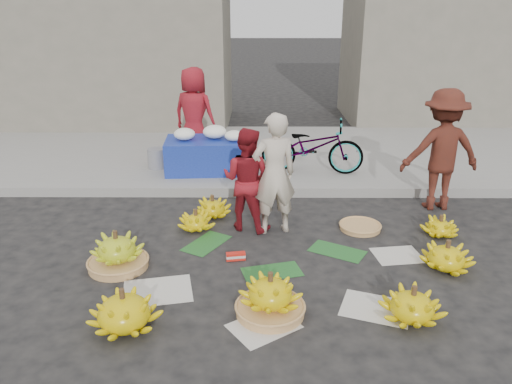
{
  "coord_description": "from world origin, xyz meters",
  "views": [
    {
      "loc": [
        -0.25,
        -5.08,
        2.8
      ],
      "look_at": [
        -0.28,
        0.47,
        0.7
      ],
      "focal_mm": 35.0,
      "sensor_mm": 36.0,
      "label": 1
    }
  ],
  "objects_px": {
    "banana_bunch_0": "(117,252)",
    "flower_table": "(206,153)",
    "banana_bunch_4": "(447,256)",
    "vendor_cream": "(274,174)",
    "bicycle": "(312,147)"
  },
  "relations": [
    {
      "from": "banana_bunch_0",
      "to": "bicycle",
      "type": "distance_m",
      "value": 3.97
    },
    {
      "from": "vendor_cream",
      "to": "bicycle",
      "type": "distance_m",
      "value": 2.22
    },
    {
      "from": "banana_bunch_0",
      "to": "banana_bunch_4",
      "type": "distance_m",
      "value": 3.69
    },
    {
      "from": "vendor_cream",
      "to": "flower_table",
      "type": "relative_size",
      "value": 1.15
    },
    {
      "from": "banana_bunch_0",
      "to": "flower_table",
      "type": "distance_m",
      "value": 3.23
    },
    {
      "from": "banana_bunch_4",
      "to": "bicycle",
      "type": "xyz_separation_m",
      "value": [
        -1.21,
        3.08,
        0.41
      ]
    },
    {
      "from": "banana_bunch_4",
      "to": "flower_table",
      "type": "xyz_separation_m",
      "value": [
        -3.0,
        3.15,
        0.28
      ]
    },
    {
      "from": "banana_bunch_0",
      "to": "flower_table",
      "type": "height_order",
      "value": "flower_table"
    },
    {
      "from": "banana_bunch_4",
      "to": "bicycle",
      "type": "relative_size",
      "value": 0.37
    },
    {
      "from": "banana_bunch_0",
      "to": "bicycle",
      "type": "relative_size",
      "value": 0.39
    },
    {
      "from": "bicycle",
      "to": "banana_bunch_4",
      "type": "bearing_deg",
      "value": -150.79
    },
    {
      "from": "flower_table",
      "to": "banana_bunch_0",
      "type": "bearing_deg",
      "value": -106.0
    },
    {
      "from": "bicycle",
      "to": "vendor_cream",
      "type": "bearing_deg",
      "value": 169.31
    },
    {
      "from": "vendor_cream",
      "to": "flower_table",
      "type": "xyz_separation_m",
      "value": [
        -1.09,
        2.16,
        -0.35
      ]
    },
    {
      "from": "banana_bunch_0",
      "to": "flower_table",
      "type": "relative_size",
      "value": 0.49
    }
  ]
}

